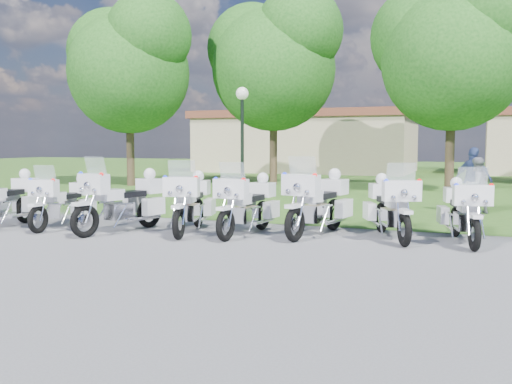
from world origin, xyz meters
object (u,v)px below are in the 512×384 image
(motorcycle_6, at_px, (390,206))
(bystander_b, at_px, (476,186))
(motorcycle_5, at_px, (319,202))
(motorcycle_1, at_px, (64,201))
(motorcycle_0, at_px, (5,198))
(lamp_post, at_px, (242,114))
(bystander_c, at_px, (473,180))
(motorcycle_3, at_px, (191,202))
(motorcycle_7, at_px, (463,210))
(motorcycle_2, at_px, (124,200))
(motorcycle_4, at_px, (248,204))

(motorcycle_6, relative_size, bystander_b, 1.42)
(motorcycle_5, xyz_separation_m, motorcycle_6, (1.52, 0.13, -0.05))
(motorcycle_1, bearing_deg, motorcycle_6, -173.59)
(motorcycle_0, bearing_deg, lamp_post, -115.65)
(motorcycle_1, xyz_separation_m, motorcycle_5, (5.88, 1.15, 0.09))
(motorcycle_6, height_order, lamp_post, lamp_post)
(bystander_c, bearing_deg, motorcycle_6, 99.55)
(motorcycle_3, distance_m, lamp_post, 7.69)
(bystander_b, relative_size, bystander_c, 0.85)
(motorcycle_6, xyz_separation_m, lamp_post, (-6.02, 6.32, 2.30))
(motorcycle_7, bearing_deg, motorcycle_5, -10.80)
(motorcycle_5, bearing_deg, motorcycle_2, 26.63)
(motorcycle_2, bearing_deg, motorcycle_4, -152.02)
(bystander_b, bearing_deg, motorcycle_6, 26.46)
(lamp_post, bearing_deg, bystander_b, -10.01)
(motorcycle_0, xyz_separation_m, motorcycle_5, (7.22, 1.63, 0.03))
(motorcycle_3, relative_size, motorcycle_7, 1.06)
(motorcycle_3, relative_size, lamp_post, 0.61)
(motorcycle_1, height_order, bystander_b, bystander_b)
(lamp_post, bearing_deg, motorcycle_7, -40.23)
(motorcycle_5, bearing_deg, bystander_c, -109.03)
(motorcycle_1, relative_size, motorcycle_5, 0.88)
(motorcycle_5, bearing_deg, motorcycle_0, 24.01)
(bystander_c, bearing_deg, bystander_b, 140.37)
(motorcycle_7, relative_size, lamp_post, 0.58)
(motorcycle_2, height_order, lamp_post, lamp_post)
(motorcycle_1, bearing_deg, lamp_post, -103.67)
(motorcycle_2, bearing_deg, motorcycle_6, -152.47)
(bystander_c, bearing_deg, motorcycle_4, 78.41)
(motorcycle_4, relative_size, motorcycle_5, 0.94)
(motorcycle_5, bearing_deg, lamp_post, -43.80)
(motorcycle_2, xyz_separation_m, motorcycle_5, (4.21, 1.16, 0.01))
(motorcycle_6, distance_m, lamp_post, 9.03)
(motorcycle_7, bearing_deg, motorcycle_3, -5.40)
(bystander_b, height_order, bystander_c, bystander_c)
(motorcycle_0, relative_size, motorcycle_3, 1.02)
(lamp_post, bearing_deg, motorcycle_2, -87.79)
(motorcycle_0, bearing_deg, motorcycle_2, -178.14)
(bystander_b, bearing_deg, motorcycle_0, -12.28)
(motorcycle_0, height_order, bystander_b, motorcycle_0)
(motorcycle_0, height_order, motorcycle_3, motorcycle_0)
(motorcycle_0, distance_m, motorcycle_5, 7.40)
(motorcycle_0, xyz_separation_m, motorcycle_7, (10.18, 1.78, -0.04))
(motorcycle_1, height_order, motorcycle_2, motorcycle_2)
(motorcycle_2, bearing_deg, motorcycle_7, -154.84)
(motorcycle_4, height_order, motorcycle_5, motorcycle_5)
(motorcycle_1, relative_size, motorcycle_6, 0.99)
(motorcycle_4, relative_size, bystander_b, 1.51)
(motorcycle_3, bearing_deg, motorcycle_6, 176.93)
(motorcycle_3, xyz_separation_m, motorcycle_5, (2.77, 0.68, 0.04))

